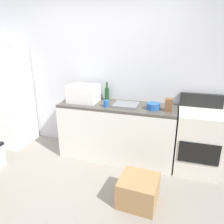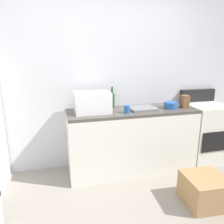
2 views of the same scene
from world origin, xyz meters
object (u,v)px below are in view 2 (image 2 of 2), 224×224
(wine_bottle, at_px, (112,100))
(stove_oven, at_px, (204,131))
(knife_block, at_px, (185,101))
(cardboard_box_large, at_px, (204,190))
(mixing_bowl, at_px, (171,105))
(microwave, at_px, (92,102))
(coffee_mug, at_px, (127,109))

(wine_bottle, bearing_deg, stove_oven, -8.05)
(knife_block, relative_size, cardboard_box_large, 0.41)
(cardboard_box_large, bearing_deg, knife_block, 75.03)
(cardboard_box_large, bearing_deg, mixing_bowl, 88.72)
(knife_block, relative_size, mixing_bowl, 0.95)
(knife_block, bearing_deg, stove_oven, 9.85)
(mixing_bowl, xyz_separation_m, cardboard_box_large, (-0.02, -0.89, -0.78))
(stove_oven, height_order, microwave, microwave)
(cardboard_box_large, bearing_deg, coffee_mug, 129.69)
(mixing_bowl, height_order, cardboard_box_large, mixing_bowl)
(coffee_mug, relative_size, knife_block, 0.56)
(wine_bottle, height_order, knife_block, wine_bottle)
(stove_oven, xyz_separation_m, mixing_bowl, (-0.66, -0.06, 0.48))
(stove_oven, height_order, knife_block, stove_oven)
(coffee_mug, bearing_deg, cardboard_box_large, -50.31)
(wine_bottle, xyz_separation_m, cardboard_box_large, (0.77, -1.16, -0.85))
(coffee_mug, distance_m, mixing_bowl, 0.69)
(knife_block, bearing_deg, wine_bottle, 164.27)
(wine_bottle, height_order, coffee_mug, wine_bottle)
(microwave, height_order, mixing_bowl, microwave)
(microwave, xyz_separation_m, cardboard_box_large, (1.10, -0.95, -0.87))
(mixing_bowl, bearing_deg, stove_oven, 5.50)
(wine_bottle, bearing_deg, microwave, -146.69)
(microwave, height_order, coffee_mug, microwave)
(microwave, height_order, cardboard_box_large, microwave)
(wine_bottle, relative_size, cardboard_box_large, 0.68)
(stove_oven, bearing_deg, knife_block, -170.15)
(coffee_mug, height_order, knife_block, knife_block)
(stove_oven, xyz_separation_m, knife_block, (-0.45, -0.08, 0.52))
(microwave, bearing_deg, knife_block, -3.06)
(wine_bottle, xyz_separation_m, knife_block, (1.01, -0.28, -0.02))
(knife_block, bearing_deg, microwave, 176.94)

